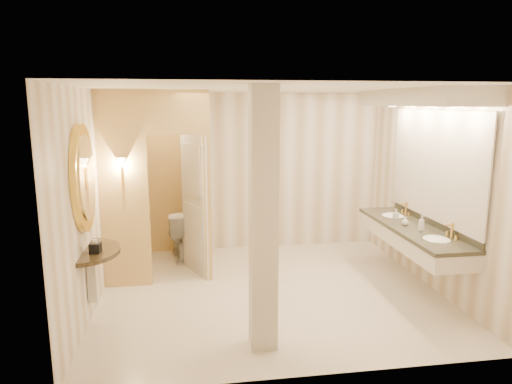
# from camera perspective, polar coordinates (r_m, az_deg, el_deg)

# --- Properties ---
(floor) EXTENTS (4.50, 4.50, 0.00)m
(floor) POSITION_cam_1_polar(r_m,az_deg,el_deg) (6.37, 1.75, -12.27)
(floor) COLOR beige
(floor) RESTS_ON ground
(ceiling) EXTENTS (4.50, 4.50, 0.00)m
(ceiling) POSITION_cam_1_polar(r_m,az_deg,el_deg) (5.85, 1.90, 12.82)
(ceiling) COLOR white
(ceiling) RESTS_ON wall_back
(wall_back) EXTENTS (4.50, 0.02, 2.70)m
(wall_back) POSITION_cam_1_polar(r_m,az_deg,el_deg) (7.91, -0.77, 2.53)
(wall_back) COLOR silver
(wall_back) RESTS_ON floor
(wall_front) EXTENTS (4.50, 0.02, 2.70)m
(wall_front) POSITION_cam_1_polar(r_m,az_deg,el_deg) (4.07, 6.89, -5.71)
(wall_front) COLOR silver
(wall_front) RESTS_ON floor
(wall_left) EXTENTS (0.02, 4.00, 2.70)m
(wall_left) POSITION_cam_1_polar(r_m,az_deg,el_deg) (5.99, -19.87, -0.87)
(wall_left) COLOR silver
(wall_left) RESTS_ON floor
(wall_right) EXTENTS (0.02, 4.00, 2.70)m
(wall_right) POSITION_cam_1_polar(r_m,az_deg,el_deg) (6.73, 21.01, 0.31)
(wall_right) COLOR silver
(wall_right) RESTS_ON floor
(toilet_closet) EXTENTS (1.50, 1.55, 2.70)m
(toilet_closet) POSITION_cam_1_polar(r_m,az_deg,el_deg) (6.82, -9.00, 1.33)
(toilet_closet) COLOR #EDC67C
(toilet_closet) RESTS_ON floor
(wall_sconce) EXTENTS (0.14, 0.14, 0.42)m
(wall_sconce) POSITION_cam_1_polar(r_m,az_deg,el_deg) (6.29, -16.44, 3.41)
(wall_sconce) COLOR gold
(wall_sconce) RESTS_ON toilet_closet
(vanity) EXTENTS (0.75, 2.45, 2.09)m
(vanity) POSITION_cam_1_polar(r_m,az_deg,el_deg) (6.45, 19.64, 2.46)
(vanity) COLOR beige
(vanity) RESTS_ON floor
(console_shelf) EXTENTS (0.93, 0.93, 1.92)m
(console_shelf) POSITION_cam_1_polar(r_m,az_deg,el_deg) (5.47, -20.56, -2.13)
(console_shelf) COLOR black
(console_shelf) RESTS_ON floor
(pillar) EXTENTS (0.27, 0.27, 2.70)m
(pillar) POSITION_cam_1_polar(r_m,az_deg,el_deg) (4.58, 0.92, -3.71)
(pillar) COLOR beige
(pillar) RESTS_ON floor
(tissue_box) EXTENTS (0.13, 0.13, 0.11)m
(tissue_box) POSITION_cam_1_polar(r_m,az_deg,el_deg) (5.42, -19.43, -6.60)
(tissue_box) COLOR black
(tissue_box) RESTS_ON console_shelf
(toilet) EXTENTS (0.57, 0.86, 0.82)m
(toilet) POSITION_cam_1_polar(r_m,az_deg,el_deg) (7.63, -9.37, -5.16)
(toilet) COLOR white
(toilet) RESTS_ON floor
(soap_bottle_a) EXTENTS (0.07, 0.07, 0.14)m
(soap_bottle_a) POSITION_cam_1_polar(r_m,az_deg,el_deg) (6.90, 17.09, -2.64)
(soap_bottle_a) COLOR beige
(soap_bottle_a) RESTS_ON vanity
(soap_bottle_b) EXTENTS (0.11, 0.11, 0.12)m
(soap_bottle_b) POSITION_cam_1_polar(r_m,az_deg,el_deg) (6.57, 18.14, -3.48)
(soap_bottle_b) COLOR silver
(soap_bottle_b) RESTS_ON vanity
(soap_bottle_c) EXTENTS (0.10, 0.10, 0.20)m
(soap_bottle_c) POSITION_cam_1_polar(r_m,az_deg,el_deg) (6.36, 19.99, -3.67)
(soap_bottle_c) COLOR #C6B28C
(soap_bottle_c) RESTS_ON vanity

